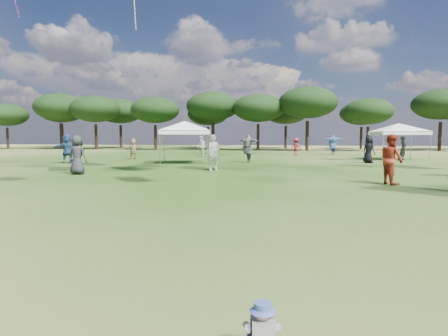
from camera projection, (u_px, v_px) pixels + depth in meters
The scene contains 5 objects.
tree_line at pixel (299, 107), 47.27m from camera, with size 108.78×17.63×7.77m.
tent_left at pixel (185, 123), 23.83m from camera, with size 6.14×6.14×3.01m.
tent_right at pixel (399, 125), 27.52m from camera, with size 6.79×6.79×2.99m.
toddler at pixel (262, 332), 2.97m from camera, with size 0.32×0.35×0.45m.
festival_crowd at pixel (277, 149), 25.14m from camera, with size 29.89×23.04×1.91m.
Camera 1 is at (0.31, -1.23, 1.75)m, focal length 30.00 mm.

